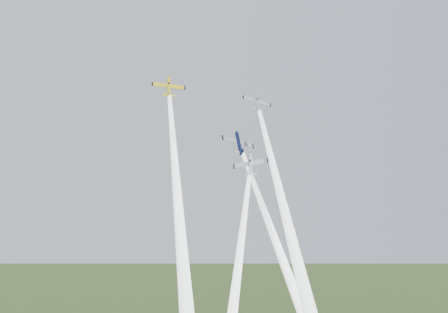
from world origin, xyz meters
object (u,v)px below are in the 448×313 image
plane_navy (239,143)px  plane_silver_low (251,165)px  plane_silver_right (257,102)px  plane_yellow (169,87)px

plane_navy → plane_silver_low: bearing=-103.6°
plane_silver_right → plane_silver_low: size_ratio=0.91×
plane_yellow → plane_navy: size_ratio=0.91×
plane_yellow → plane_silver_low: bearing=-30.5°
plane_yellow → plane_navy: bearing=-1.7°
plane_yellow → plane_navy: 21.08m
plane_yellow → plane_silver_low: (18.11, -7.95, -18.88)m
plane_silver_right → plane_yellow: bearing=170.2°
plane_silver_right → plane_silver_low: plane_silver_right is taller
plane_silver_right → plane_silver_low: bearing=-118.0°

